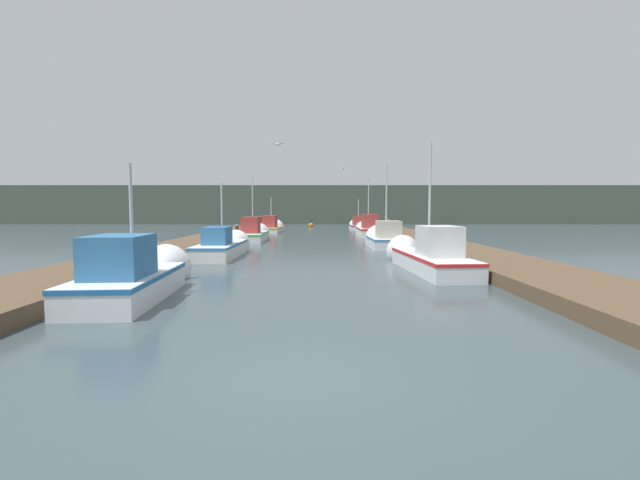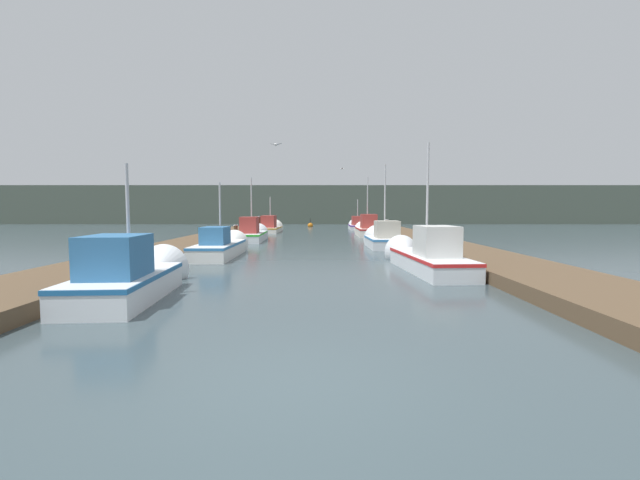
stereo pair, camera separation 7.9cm
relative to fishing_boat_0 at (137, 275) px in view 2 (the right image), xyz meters
The scene contains 19 objects.
ground_plane 6.78m from the fishing_boat_0, 52.02° to the right, with size 200.00×200.00×0.00m.
dock_left 10.93m from the fishing_boat_0, 102.40° to the left, with size 2.98×40.00×0.37m.
dock_right 15.09m from the fishing_boat_0, 45.02° to the left, with size 2.98×40.00×0.37m.
distant_shore_ridge 53.48m from the fishing_boat_0, 85.54° to the left, with size 120.00×16.00×5.07m.
fishing_boat_0 is the anchor object (origin of this frame).
fishing_boat_1 9.30m from the fishing_boat_0, 29.33° to the left, with size 1.88×6.35×4.71m.
fishing_boat_2 8.76m from the fishing_boat_0, 89.10° to the left, with size 1.53×5.86×3.62m.
fishing_boat_3 15.24m from the fishing_boat_0, 58.46° to the left, with size 1.88×4.48×4.99m.
fishing_boat_4 17.67m from the fishing_boat_0, 89.75° to the left, with size 1.73×5.90×4.54m.
fishing_boat_5 23.79m from the fishing_boat_0, 70.12° to the left, with size 1.60×5.49×4.89m.
fishing_boat_6 27.98m from the fishing_boat_0, 89.77° to the left, with size 1.77×6.28×3.66m.
fishing_boat_7 33.46m from the fishing_boat_0, 75.74° to the left, with size 1.71×4.88×3.50m.
mooring_piling_0 22.90m from the fishing_boat_0, 65.88° to the left, with size 0.33×0.33×1.29m.
mooring_piling_1 1.04m from the fishing_boat_0, 154.57° to the right, with size 0.37×0.37×1.04m.
mooring_piling_2 16.73m from the fishing_boat_0, 92.84° to the left, with size 0.27×0.27×1.05m.
mooring_piling_3 26.71m from the fishing_boat_0, 91.63° to the left, with size 0.25×0.25×1.41m.
channel_buoy 37.86m from the fishing_boat_0, 84.83° to the left, with size 0.59×0.59×1.09m.
seagull_lead 11.20m from the fishing_boat_0, 76.17° to the left, with size 0.56×0.31×0.12m.
seagull_1 23.94m from the fishing_boat_0, 74.70° to the left, with size 0.29×0.56×0.12m.
Camera 2 is at (0.34, -4.92, 2.11)m, focal length 24.00 mm.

